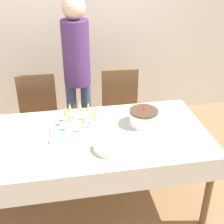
% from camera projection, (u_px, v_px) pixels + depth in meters
% --- Properties ---
extents(ground_plane, '(12.00, 12.00, 0.00)m').
position_uv_depth(ground_plane, '(91.00, 203.00, 2.94)').
color(ground_plane, '#93704C').
extents(wall_back, '(8.00, 0.05, 2.70)m').
position_uv_depth(wall_back, '(70.00, 18.00, 3.78)').
color(wall_back, silver).
rests_on(wall_back, ground_plane).
extents(dining_table, '(2.02, 0.98, 0.76)m').
position_uv_depth(dining_table, '(88.00, 146.00, 2.62)').
color(dining_table, silver).
rests_on(dining_table, ground_plane).
extents(dining_chair_far_left, '(0.43, 0.43, 0.96)m').
position_uv_depth(dining_chair_far_left, '(38.00, 117.00, 3.31)').
color(dining_chair_far_left, brown).
rests_on(dining_chair_far_left, ground_plane).
extents(dining_chair_far_right, '(0.45, 0.45, 0.96)m').
position_uv_depth(dining_chair_far_right, '(121.00, 110.00, 3.45)').
color(dining_chair_far_right, brown).
rests_on(dining_chair_far_right, ground_plane).
extents(birthday_cake, '(0.25, 0.25, 0.21)m').
position_uv_depth(birthday_cake, '(143.00, 117.00, 2.71)').
color(birthday_cake, white).
rests_on(birthday_cake, dining_table).
extents(champagne_tray, '(0.35, 0.35, 0.18)m').
position_uv_depth(champagne_tray, '(81.00, 116.00, 2.69)').
color(champagne_tray, silver).
rests_on(champagne_tray, dining_table).
extents(plate_stack_main, '(0.26, 0.26, 0.04)m').
position_uv_depth(plate_stack_main, '(110.00, 147.00, 2.40)').
color(plate_stack_main, silver).
rests_on(plate_stack_main, dining_table).
extents(cake_knife, '(0.29, 0.11, 0.00)m').
position_uv_depth(cake_knife, '(153.00, 137.00, 2.55)').
color(cake_knife, silver).
rests_on(cake_knife, dining_table).
extents(fork_pile, '(0.17, 0.07, 0.02)m').
position_uv_depth(fork_pile, '(60.00, 141.00, 2.49)').
color(fork_pile, silver).
rests_on(fork_pile, dining_table).
extents(napkin_pile, '(0.15, 0.15, 0.01)m').
position_uv_depth(napkin_pile, '(59.00, 132.00, 2.61)').
color(napkin_pile, '#8CC6E0').
rests_on(napkin_pile, dining_table).
extents(person_standing, '(0.28, 0.28, 1.73)m').
position_uv_depth(person_standing, '(77.00, 64.00, 3.22)').
color(person_standing, '#3F4C72').
rests_on(person_standing, ground_plane).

